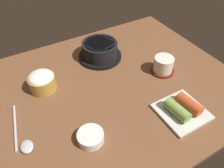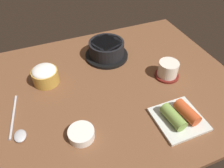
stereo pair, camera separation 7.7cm
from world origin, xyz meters
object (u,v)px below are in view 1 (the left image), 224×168
(stone_pot, at_px, (100,50))
(spoon, at_px, (22,139))
(tea_cup_with_saucer, at_px, (163,65))
(rice_bowl, at_px, (42,81))
(side_bowl_near, at_px, (91,137))
(kimchi_plate, at_px, (182,109))

(stone_pot, relative_size, spoon, 0.91)
(stone_pot, distance_m, spoon, 0.46)
(tea_cup_with_saucer, bearing_deg, rice_bowl, 162.28)
(rice_bowl, relative_size, tea_cup_with_saucer, 1.03)
(side_bowl_near, bearing_deg, kimchi_plate, -10.53)
(rice_bowl, xyz_separation_m, spoon, (-0.12, -0.18, -0.03))
(kimchi_plate, xyz_separation_m, side_bowl_near, (-0.30, 0.06, -0.00))
(rice_bowl, relative_size, kimchi_plate, 0.65)
(spoon, bearing_deg, tea_cup_with_saucer, 4.45)
(kimchi_plate, bearing_deg, spoon, 162.16)
(kimchi_plate, relative_size, spoon, 0.73)
(stone_pot, height_order, tea_cup_with_saucer, stone_pot)
(stone_pot, height_order, rice_bowl, same)
(kimchi_plate, distance_m, side_bowl_near, 0.31)
(kimchi_plate, bearing_deg, side_bowl_near, 169.47)
(stone_pot, height_order, kimchi_plate, stone_pot)
(kimchi_plate, distance_m, spoon, 0.50)
(stone_pot, xyz_separation_m, spoon, (-0.39, -0.25, -0.03))
(tea_cup_with_saucer, distance_m, spoon, 0.56)
(tea_cup_with_saucer, bearing_deg, spoon, -175.55)
(stone_pot, bearing_deg, side_bowl_near, -121.45)
(tea_cup_with_saucer, height_order, side_bowl_near, tea_cup_with_saucer)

